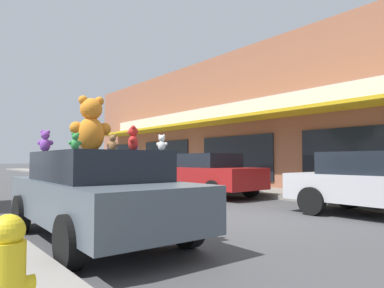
% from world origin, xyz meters
% --- Properties ---
extents(ground_plane, '(260.00, 260.00, 0.00)m').
position_xyz_m(ground_plane, '(0.00, 0.00, 0.00)').
color(ground_plane, '#424244').
extents(sidewalk_far, '(2.25, 90.00, 0.15)m').
position_xyz_m(sidewalk_far, '(5.10, 0.00, 0.08)').
color(sidewalk_far, gray).
rests_on(sidewalk_far, ground_plane).
extents(storefront_row, '(16.29, 28.46, 6.43)m').
position_xyz_m(storefront_row, '(13.60, 5.31, 3.21)').
color(storefront_row, '#9E6047').
rests_on(storefront_row, ground_plane).
extents(plush_art_car, '(2.00, 4.34, 1.42)m').
position_xyz_m(plush_art_car, '(-2.93, -0.36, 0.76)').
color(plush_art_car, '#4C5660').
rests_on(plush_art_car, ground_plane).
extents(teddy_bear_giant, '(0.70, 0.47, 0.92)m').
position_xyz_m(teddy_bear_giant, '(-2.99, -0.24, 1.87)').
color(teddy_bear_giant, orange).
rests_on(teddy_bear_giant, plush_art_car).
extents(teddy_bear_purple, '(0.26, 0.24, 0.36)m').
position_xyz_m(teddy_bear_purple, '(-3.55, 0.32, 1.60)').
color(teddy_bear_purple, purple).
rests_on(teddy_bear_purple, plush_art_car).
extents(teddy_bear_red, '(0.22, 0.28, 0.37)m').
position_xyz_m(teddy_bear_red, '(-2.73, -1.19, 1.60)').
color(teddy_bear_red, red).
rests_on(teddy_bear_red, plush_art_car).
extents(teddy_bear_green, '(0.19, 0.13, 0.26)m').
position_xyz_m(teddy_bear_green, '(-3.47, -0.85, 1.55)').
color(teddy_bear_green, green).
rests_on(teddy_bear_green, plush_art_car).
extents(teddy_bear_brown, '(0.19, 0.20, 0.29)m').
position_xyz_m(teddy_bear_brown, '(-2.73, -0.51, 1.56)').
color(teddy_bear_brown, olive).
rests_on(teddy_bear_brown, plush_art_car).
extents(teddy_bear_cream, '(0.28, 0.17, 0.37)m').
position_xyz_m(teddy_bear_cream, '(-2.84, 0.59, 1.60)').
color(teddy_bear_cream, beige).
rests_on(teddy_bear_cream, plush_art_car).
extents(teddy_bear_blue, '(0.16, 0.16, 0.24)m').
position_xyz_m(teddy_bear_blue, '(-2.50, -0.85, 1.54)').
color(teddy_bear_blue, blue).
rests_on(teddy_bear_blue, plush_art_car).
extents(teddy_bear_white, '(0.16, 0.18, 0.25)m').
position_xyz_m(teddy_bear_white, '(-2.30, -1.32, 1.54)').
color(teddy_bear_white, white).
rests_on(teddy_bear_white, plush_art_car).
extents(parked_car_far_center, '(1.94, 4.50, 1.51)m').
position_xyz_m(parked_car_far_center, '(2.87, 3.64, 0.80)').
color(parked_car_far_center, maroon).
rests_on(parked_car_far_center, ground_plane).
extents(fire_hydrant, '(0.33, 0.22, 0.79)m').
position_xyz_m(fire_hydrant, '(-4.77, -3.28, 0.55)').
color(fire_hydrant, yellow).
rests_on(fire_hydrant, sidewalk_near).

